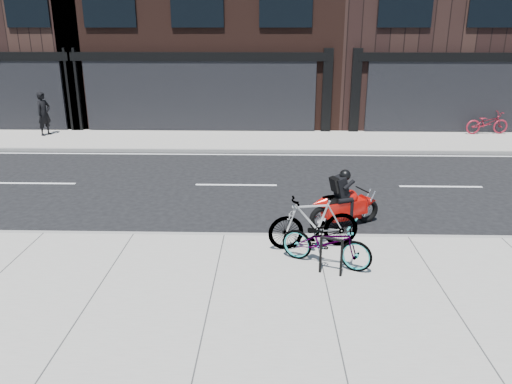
{
  "coord_description": "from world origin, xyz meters",
  "views": [
    {
      "loc": [
        0.96,
        -12.02,
        4.48
      ],
      "look_at": [
        0.68,
        -1.32,
        0.9
      ],
      "focal_mm": 35.0,
      "sensor_mm": 36.0,
      "label": 1
    }
  ],
  "objects_px": {
    "bike_rack": "(331,253)",
    "bicycle_front": "(326,242)",
    "bicycle_rear": "(314,222)",
    "pedestrian": "(44,114)",
    "bicycle_far": "(487,123)",
    "motorcycle": "(348,203)"
  },
  "relations": [
    {
      "from": "pedestrian",
      "to": "motorcycle",
      "type": "bearing_deg",
      "value": -107.24
    },
    {
      "from": "bicycle_front",
      "to": "bicycle_far",
      "type": "relative_size",
      "value": 0.99
    },
    {
      "from": "bicycle_rear",
      "to": "pedestrian",
      "type": "bearing_deg",
      "value": -146.67
    },
    {
      "from": "bike_rack",
      "to": "pedestrian",
      "type": "height_order",
      "value": "pedestrian"
    },
    {
      "from": "bicycle_far",
      "to": "motorcycle",
      "type": "bearing_deg",
      "value": 138.31
    },
    {
      "from": "bicycle_front",
      "to": "bicycle_rear",
      "type": "distance_m",
      "value": 0.78
    },
    {
      "from": "pedestrian",
      "to": "bicycle_far",
      "type": "distance_m",
      "value": 18.5
    },
    {
      "from": "pedestrian",
      "to": "bicycle_rear",
      "type": "bearing_deg",
      "value": -114.07
    },
    {
      "from": "motorcycle",
      "to": "pedestrian",
      "type": "relative_size",
      "value": 0.98
    },
    {
      "from": "bike_rack",
      "to": "pedestrian",
      "type": "xyz_separation_m",
      "value": [
        -10.47,
        12.05,
        0.47
      ]
    },
    {
      "from": "bike_rack",
      "to": "bicycle_rear",
      "type": "bearing_deg",
      "value": 100.97
    },
    {
      "from": "bicycle_front",
      "to": "bicycle_rear",
      "type": "bearing_deg",
      "value": 37.73
    },
    {
      "from": "bicycle_rear",
      "to": "bike_rack",
      "type": "bearing_deg",
      "value": 1.07
    },
    {
      "from": "bicycle_front",
      "to": "bicycle_far",
      "type": "xyz_separation_m",
      "value": [
        8.06,
        12.36,
        0.0
      ]
    },
    {
      "from": "bicycle_rear",
      "to": "bicycle_far",
      "type": "xyz_separation_m",
      "value": [
        8.24,
        11.6,
        -0.09
      ]
    },
    {
      "from": "bicycle_far",
      "to": "bicycle_rear",
      "type": "bearing_deg",
      "value": 138.96
    },
    {
      "from": "bike_rack",
      "to": "bicycle_front",
      "type": "height_order",
      "value": "bicycle_front"
    },
    {
      "from": "bicycle_rear",
      "to": "pedestrian",
      "type": "xyz_separation_m",
      "value": [
        -10.24,
        10.9,
        0.33
      ]
    },
    {
      "from": "bicycle_front",
      "to": "pedestrian",
      "type": "bearing_deg",
      "value": 66.36
    },
    {
      "from": "bicycle_rear",
      "to": "pedestrian",
      "type": "height_order",
      "value": "pedestrian"
    },
    {
      "from": "bike_rack",
      "to": "motorcycle",
      "type": "distance_m",
      "value": 2.78
    },
    {
      "from": "bike_rack",
      "to": "bicycle_rear",
      "type": "height_order",
      "value": "bicycle_rear"
    }
  ]
}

